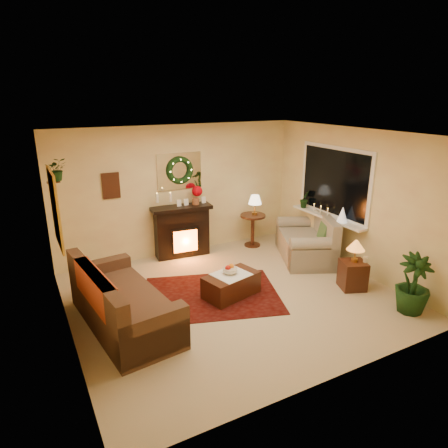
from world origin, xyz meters
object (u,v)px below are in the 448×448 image
side_table_round (253,231)px  end_table_square (353,273)px  sofa (124,297)px  coffee_table (231,284)px  loveseat (305,238)px  fireplace (182,230)px

side_table_round → end_table_square: size_ratio=1.45×
sofa → coffee_table: bearing=-5.9°
sofa → side_table_round: sofa is taller
end_table_square → coffee_table: (-1.95, 0.72, -0.06)m
loveseat → coffee_table: loveseat is taller
loveseat → side_table_round: bearing=143.7°
sofa → coffee_table: sofa is taller
end_table_square → coffee_table: size_ratio=0.54×
fireplace → end_table_square: size_ratio=2.20×
end_table_square → sofa: bearing=169.4°
sofa → side_table_round: size_ratio=3.02×
end_table_square → loveseat: bearing=84.6°
fireplace → loveseat: (2.13, -1.27, -0.13)m
sofa → fireplace: 2.64m
fireplace → coffee_table: fireplace is taller
loveseat → side_table_round: loveseat is taller
sofa → end_table_square: sofa is taller
sofa → coffee_table: 1.76m
fireplace → sofa: bearing=-124.7°
fireplace → coffee_table: 2.01m
side_table_round → coffee_table: side_table_round is taller
loveseat → end_table_square: (-0.14, -1.43, -0.15)m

